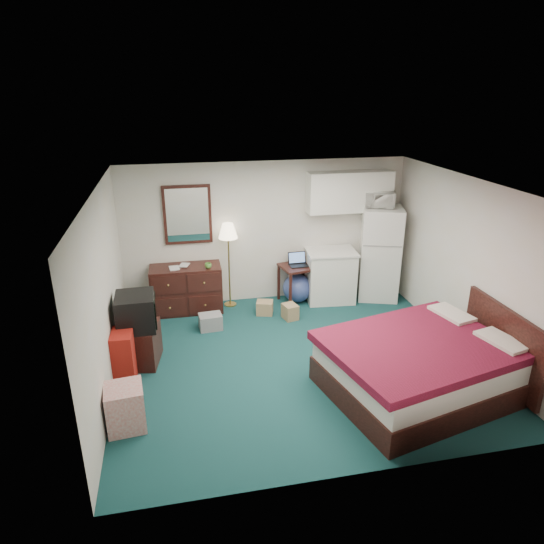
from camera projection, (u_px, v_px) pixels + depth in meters
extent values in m
cube|color=#0F3C41|center=(297.00, 360.00, 6.95)|extent=(5.00, 4.50, 0.01)
cube|color=beige|center=(300.00, 186.00, 6.05)|extent=(5.00, 4.50, 0.01)
cube|color=beige|center=(266.00, 232.00, 8.55)|extent=(5.00, 0.01, 2.50)
cube|color=beige|center=(361.00, 368.00, 4.45)|extent=(5.00, 0.01, 2.50)
cube|color=beige|center=(104.00, 294.00, 6.02)|extent=(0.01, 4.50, 2.50)
cube|color=beige|center=(466.00, 266.00, 6.98)|extent=(0.01, 4.50, 2.50)
sphere|color=#334482|center=(297.00, 288.00, 8.74)|extent=(0.63, 0.63, 0.52)
imported|color=silver|center=(380.00, 197.00, 8.43)|extent=(0.57, 0.44, 0.34)
imported|color=#8D7452|center=(169.00, 263.00, 8.03)|extent=(0.16, 0.03, 0.22)
imported|color=#8D7452|center=(179.00, 260.00, 8.19)|extent=(0.15, 0.07, 0.21)
imported|color=#509136|center=(208.00, 265.00, 8.09)|extent=(0.13, 0.11, 0.11)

